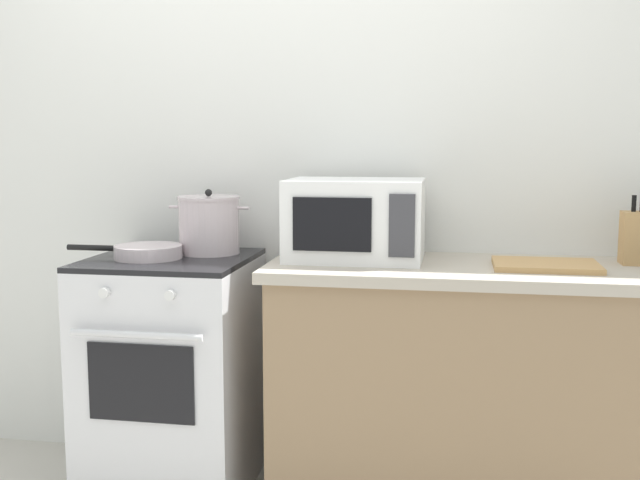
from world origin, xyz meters
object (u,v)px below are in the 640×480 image
object	(u,v)px
stock_pot	(209,225)
knife_block	(640,237)
stove	(173,374)
cutting_board	(546,265)
microwave	(356,219)
frying_pan	(147,252)

from	to	relation	value
stock_pot	knife_block	bearing A→B (deg)	0.56
stove	cutting_board	xyz separation A→B (m)	(1.39, 0.00, 0.47)
microwave	cutting_board	size ratio (longest dim) A/B	1.39
frying_pan	cutting_board	world-z (taller)	frying_pan
stock_pot	knife_block	xyz separation A→B (m)	(1.61, 0.02, -0.02)
stock_pot	knife_block	distance (m)	1.61
stock_pot	frying_pan	world-z (taller)	stock_pot
stove	cutting_board	size ratio (longest dim) A/B	2.56
stock_pot	knife_block	size ratio (longest dim) A/B	1.18
stock_pot	frying_pan	xyz separation A→B (m)	(-0.19, -0.17, -0.09)
cutting_board	stove	bearing A→B (deg)	-179.95
stove	knife_block	distance (m)	1.82
stock_pot	microwave	world-z (taller)	microwave
cutting_board	knife_block	world-z (taller)	knife_block
frying_pan	cutting_board	size ratio (longest dim) A/B	1.26
microwave	stove	bearing A→B (deg)	-173.59
frying_pan	cutting_board	bearing A→B (deg)	1.61
stove	frying_pan	xyz separation A→B (m)	(-0.08, -0.04, 0.48)
stock_pot	stove	bearing A→B (deg)	-133.10
frying_pan	microwave	world-z (taller)	microwave
stock_pot	microwave	distance (m)	0.59
stove	frying_pan	world-z (taller)	frying_pan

